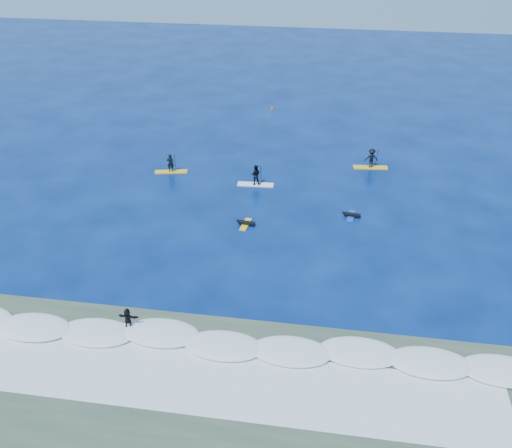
% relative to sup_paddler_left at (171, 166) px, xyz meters
% --- Properties ---
extents(ground, '(160.00, 160.00, 0.00)m').
position_rel_sup_paddler_left_xyz_m(ground, '(8.96, -12.77, -0.68)').
color(ground, '#04184C').
rests_on(ground, ground).
extents(shallow_water, '(90.00, 13.00, 0.01)m').
position_rel_sup_paddler_left_xyz_m(shallow_water, '(8.96, -26.77, -0.67)').
color(shallow_water, '#334538').
rests_on(shallow_water, ground).
extents(breaking_wave, '(40.00, 6.00, 0.30)m').
position_rel_sup_paddler_left_xyz_m(breaking_wave, '(8.96, -22.77, -0.68)').
color(breaking_wave, white).
rests_on(breaking_wave, ground).
extents(whitewater, '(34.00, 5.00, 0.02)m').
position_rel_sup_paddler_left_xyz_m(whitewater, '(8.96, -25.77, -0.68)').
color(whitewater, silver).
rests_on(whitewater, ground).
extents(sup_paddler_left, '(3.20, 1.42, 2.18)m').
position_rel_sup_paddler_left_xyz_m(sup_paddler_left, '(0.00, 0.00, 0.00)').
color(sup_paddler_left, yellow).
rests_on(sup_paddler_left, ground).
extents(sup_paddler_center, '(3.36, 1.00, 2.33)m').
position_rel_sup_paddler_left_xyz_m(sup_paddler_center, '(8.47, -1.44, 0.19)').
color(sup_paddler_center, white).
rests_on(sup_paddler_center, ground).
extents(sup_paddler_right, '(3.40, 1.18, 2.34)m').
position_rel_sup_paddler_left_xyz_m(sup_paddler_right, '(19.02, 3.97, 0.23)').
color(sup_paddler_right, yellow).
rests_on(sup_paddler_right, ground).
extents(prone_paddler_near, '(1.57, 2.01, 0.41)m').
position_rel_sup_paddler_left_xyz_m(prone_paddler_near, '(8.81, -8.69, -0.54)').
color(prone_paddler_near, yellow).
rests_on(prone_paddler_near, ground).
extents(prone_paddler_far, '(1.55, 1.99, 0.41)m').
position_rel_sup_paddler_left_xyz_m(prone_paddler_far, '(17.28, -6.01, -0.54)').
color(prone_paddler_far, '#173DB2').
rests_on(prone_paddler_far, ground).
extents(wave_surfer, '(2.09, 0.60, 1.50)m').
position_rel_sup_paddler_left_xyz_m(wave_surfer, '(3.82, -22.39, 0.16)').
color(wave_surfer, silver).
rests_on(wave_surfer, breaking_wave).
extents(marker_buoy, '(0.25, 0.25, 0.59)m').
position_rel_sup_paddler_left_xyz_m(marker_buoy, '(7.34, 18.92, -0.42)').
color(marker_buoy, '#FF6116').
rests_on(marker_buoy, ground).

